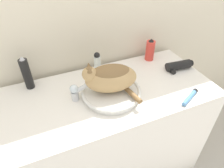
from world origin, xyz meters
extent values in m
cube|color=beige|center=(0.00, 0.66, 1.20)|extent=(8.00, 0.05, 2.40)
cube|color=white|center=(0.00, 0.30, 0.44)|extent=(1.30, 0.60, 0.87)
cylinder|color=silver|center=(-0.01, 0.27, 0.89)|extent=(0.33, 0.33, 0.04)
torus|color=silver|center=(-0.01, 0.27, 0.91)|extent=(0.35, 0.35, 0.02)
ellipsoid|color=tan|center=(-0.01, 0.27, 1.00)|extent=(0.32, 0.22, 0.16)
ellipsoid|color=brown|center=(-0.01, 0.27, 1.04)|extent=(0.24, 0.17, 0.07)
sphere|color=tan|center=(-0.13, 0.29, 1.04)|extent=(0.08, 0.08, 0.08)
sphere|color=brown|center=(-0.13, 0.29, 1.07)|extent=(0.05, 0.05, 0.05)
cone|color=brown|center=(-0.12, 0.31, 1.09)|extent=(0.03, 0.03, 0.03)
cone|color=brown|center=(-0.13, 0.27, 1.09)|extent=(0.03, 0.03, 0.03)
cylinder|color=brown|center=(0.07, 0.17, 0.93)|extent=(0.05, 0.17, 0.03)
cylinder|color=silver|center=(-0.22, 0.32, 0.90)|extent=(0.04, 0.04, 0.05)
cylinder|color=silver|center=(-0.16, 0.30, 0.96)|extent=(0.13, 0.05, 0.09)
sphere|color=silver|center=(-0.22, 0.32, 0.95)|extent=(0.05, 0.05, 0.05)
cylinder|color=#DB3D33|center=(0.41, 0.54, 0.95)|extent=(0.07, 0.07, 0.15)
cone|color=black|center=(0.41, 0.54, 1.03)|extent=(0.04, 0.04, 0.02)
cylinder|color=black|center=(-0.45, 0.54, 0.97)|extent=(0.05, 0.05, 0.20)
cone|color=#B7B7BC|center=(-0.45, 0.54, 1.08)|extent=(0.03, 0.03, 0.02)
cylinder|color=silver|center=(0.00, 0.54, 0.93)|extent=(0.04, 0.04, 0.12)
sphere|color=black|center=(0.00, 0.54, 1.00)|extent=(0.04, 0.04, 0.04)
cylinder|color=#4C7FB2|center=(0.39, 0.06, 0.88)|extent=(0.14, 0.09, 0.03)
cylinder|color=black|center=(0.46, 0.09, 0.88)|extent=(0.03, 0.03, 0.03)
cylinder|color=black|center=(0.53, 0.34, 0.90)|extent=(0.18, 0.08, 0.06)
cylinder|color=black|center=(0.47, 0.35, 0.89)|extent=(0.04, 0.11, 0.03)
cylinder|color=black|center=(0.63, 0.33, 0.90)|extent=(0.02, 0.05, 0.04)
camera|label=1|loc=(-0.36, -0.56, 1.66)|focal=32.00mm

